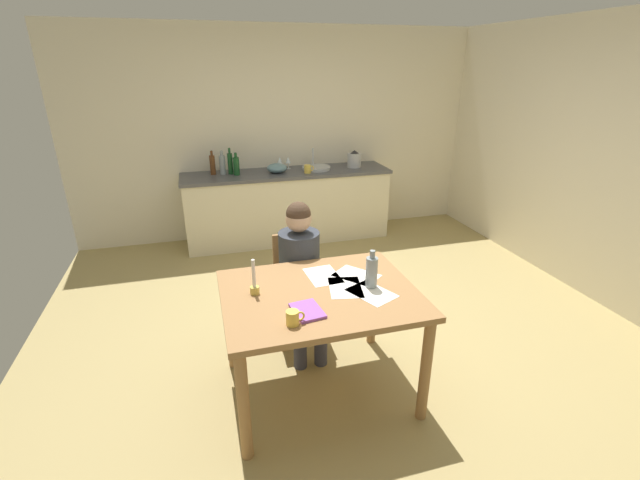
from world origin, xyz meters
TOP-DOWN VIEW (x-y plane):
  - ground_plane at (0.00, 0.00)m, footprint 5.20×5.20m
  - wall_back at (0.00, 2.60)m, footprint 5.20×0.12m
  - wall_right at (2.60, 0.00)m, footprint 0.12×5.20m
  - kitchen_counter at (0.00, 2.24)m, footprint 2.59×0.64m
  - dining_table at (-0.39, -0.64)m, footprint 1.25×0.99m
  - chair_at_table at (-0.37, 0.10)m, footprint 0.41×0.41m
  - person_seated at (-0.37, -0.05)m, footprint 0.33×0.60m
  - coffee_mug at (-0.63, -0.96)m, footprint 0.11×0.07m
  - candlestick at (-0.79, -0.55)m, footprint 0.06×0.06m
  - book_magazine at (-0.52, -0.85)m, footprint 0.19×0.24m
  - paper_letter at (-0.21, -0.63)m, footprint 0.27×0.33m
  - paper_bill at (-0.07, -0.74)m, footprint 0.32×0.36m
  - paper_envelope at (-0.08, -0.49)m, footprint 0.35×0.36m
  - paper_receipt at (-0.30, -0.42)m, footprint 0.23×0.31m
  - wine_bottle_on_table at (-0.04, -0.66)m, footprint 0.08×0.08m
  - sink_unit at (0.38, 2.24)m, footprint 0.36×0.36m
  - bottle_oil at (-0.89, 2.33)m, footprint 0.07×0.07m
  - bottle_vinegar at (-0.78, 2.31)m, footprint 0.07×0.07m
  - bottle_wine_red at (-0.68, 2.30)m, footprint 0.06×0.06m
  - bottle_sauce at (-0.62, 2.22)m, footprint 0.07×0.07m
  - mixing_bowl at (-0.13, 2.22)m, footprint 0.25×0.25m
  - stovetop_kettle at (0.89, 2.24)m, footprint 0.18×0.18m
  - wine_glass_near_sink at (0.05, 2.39)m, footprint 0.07×0.07m
  - wine_glass_by_kettle at (-0.06, 2.39)m, footprint 0.07×0.07m
  - teacup_on_counter at (0.23, 2.09)m, footprint 0.12×0.09m

SIDE VIEW (x-z plane):
  - ground_plane at x=0.00m, z-range -0.04..0.00m
  - kitchen_counter at x=0.00m, z-range 0.00..0.90m
  - chair_at_table at x=-0.37m, z-range 0.05..0.92m
  - dining_table at x=-0.39m, z-range 0.28..1.07m
  - person_seated at x=-0.37m, z-range 0.08..1.28m
  - paper_letter at x=-0.21m, z-range 0.79..0.79m
  - paper_bill at x=-0.07m, z-range 0.79..0.79m
  - paper_envelope at x=-0.08m, z-range 0.79..0.79m
  - paper_receipt at x=-0.30m, z-range 0.79..0.79m
  - book_magazine at x=-0.52m, z-range 0.79..0.80m
  - coffee_mug at x=-0.63m, z-range 0.79..0.87m
  - candlestick at x=-0.79m, z-range 0.73..0.97m
  - wine_bottle_on_table at x=-0.04m, z-range 0.77..1.03m
  - sink_unit at x=0.38m, z-range 0.80..1.04m
  - teacup_on_counter at x=0.23m, z-range 0.90..1.00m
  - mixing_bowl at x=-0.13m, z-range 0.90..1.01m
  - stovetop_kettle at x=0.89m, z-range 0.89..1.11m
  - wine_glass_near_sink at x=0.05m, z-range 0.93..1.09m
  - wine_glass_by_kettle at x=-0.06m, z-range 0.93..1.09m
  - bottle_sauce at x=-0.62m, z-range 0.88..1.15m
  - bottle_vinegar at x=-0.78m, z-range 0.88..1.16m
  - bottle_oil at x=-0.89m, z-range 0.88..1.17m
  - bottle_wine_red at x=-0.68m, z-range 0.88..1.19m
  - wall_back at x=0.00m, z-range 0.00..2.60m
  - wall_right at x=2.60m, z-range 0.00..2.60m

